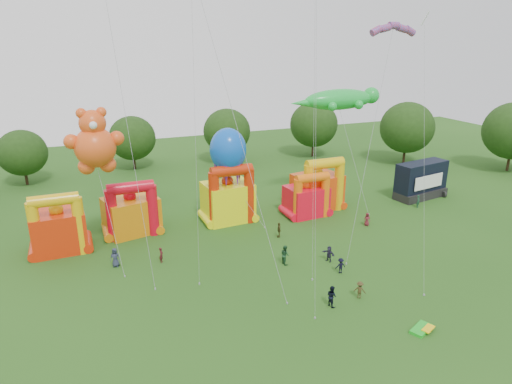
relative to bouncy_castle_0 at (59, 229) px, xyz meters
name	(u,v)px	position (x,y,z in m)	size (l,w,h in m)	color
ground	(375,367)	(19.74, -27.22, -2.54)	(160.00, 160.00, 0.00)	#204A15
tree_ring	(362,285)	(18.57, -26.61, 3.72)	(121.83, 123.91, 12.07)	#352314
bouncy_castle_0	(59,229)	(0.00, 0.00, 0.00)	(5.39, 4.37, 6.70)	red
bouncy_castle_1	(131,213)	(7.62, 2.08, -0.09)	(6.47, 5.64, 6.47)	orange
bouncy_castle_2	(228,199)	(19.01, 1.47, 0.23)	(5.90, 4.87, 7.34)	#EEEB0C
bouncy_castle_3	(307,198)	(28.69, -0.50, -0.33)	(5.14, 4.25, 5.79)	red
bouncy_castle_4	(318,189)	(31.22, 1.20, 0.11)	(6.37, 5.44, 7.02)	#DE400C
stage_trailer	(421,180)	(46.61, -0.38, -0.09)	(8.26, 4.20, 5.09)	black
teddy_bear_kite	(102,177)	(4.60, -4.02, 6.18)	(5.48, 7.27, 15.25)	#E74F19
gecko_kite	(346,130)	(35.25, 1.67, 7.49)	(12.97, 9.15, 15.15)	green
octopus_kite	(236,173)	(19.69, 0.68, 3.65)	(5.36, 6.01, 11.53)	blue
parafoil_kites	(257,134)	(17.25, -12.03, 10.89)	(30.37, 13.11, 31.71)	red
diamond_kites	(307,111)	(20.92, -14.10, 12.94)	(20.21, 15.77, 39.16)	red
folded_kite_bundle	(422,329)	(25.56, -25.13, -2.40)	(2.23, 1.74, 0.31)	green
spectator_0	(115,257)	(4.92, -5.67, -1.56)	(0.95, 0.62, 1.95)	#282E43
spectator_1	(161,255)	(9.24, -6.46, -1.74)	(0.59, 0.38, 1.61)	#4C151A
spectator_2	(285,255)	(20.50, -11.35, -1.55)	(0.96, 0.75, 1.98)	#1A4124
spectator_3	(341,266)	(24.59, -15.02, -1.77)	(0.99, 0.57, 1.54)	black
spectator_4	(279,230)	(22.64, -5.30, -1.67)	(1.01, 0.42, 1.73)	#443E1B
spectator_5	(329,254)	(24.81, -12.50, -1.72)	(1.51, 0.48, 1.63)	#242138
spectator_6	(367,219)	(33.73, -6.23, -1.74)	(0.78, 0.51, 1.60)	maroon
spectator_7	(418,201)	(43.58, -3.61, -1.69)	(0.62, 0.41, 1.70)	#193F2A
spectator_8	(332,296)	(20.88, -19.57, -1.61)	(0.90, 0.70, 1.86)	black
spectator_9	(360,290)	(23.74, -19.43, -1.75)	(1.02, 0.59, 1.58)	#3B3117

